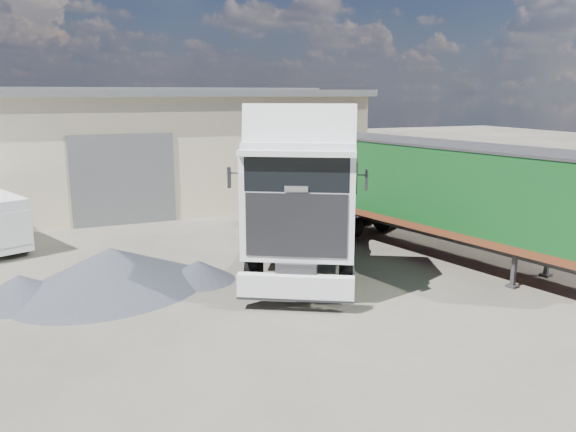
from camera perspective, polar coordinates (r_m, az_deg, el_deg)
name	(u,v)px	position (r m, az deg, el deg)	size (l,w,h in m)	color
ground	(256,300)	(14.43, -3.28, -8.56)	(120.00, 120.00, 0.00)	black
warehouse	(18,148)	(28.89, -25.77, 6.22)	(30.60, 12.60, 5.42)	#C4B896
brick_boundary_wall	(465,187)	(24.89, 17.57, 2.78)	(0.35, 26.00, 2.50)	brown
tractor_unit	(304,208)	(15.42, 1.64, 0.83)	(5.90, 7.62, 4.91)	black
box_trailer	(434,186)	(18.66, 14.62, 2.93)	(4.69, 11.18, 3.64)	#2D2D30
gravel_heap	(108,270)	(15.78, -17.86, -5.29)	(7.58, 7.23, 1.14)	#20232B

